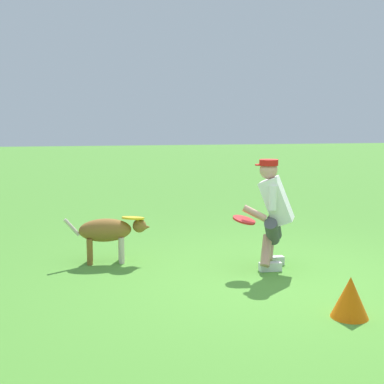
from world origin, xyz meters
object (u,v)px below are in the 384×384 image
object	(u,v)px
person	(273,210)
frisbee_flying	(133,218)
frisbee_held	(244,220)
training_cone	(350,297)
dog	(109,232)

from	to	relation	value
person	frisbee_flying	xyz separation A→B (m)	(1.59, -0.62, -0.15)
frisbee_held	training_cone	size ratio (longest dim) A/B	0.71
dog	person	bearing A→B (deg)	-16.88
dog	training_cone	size ratio (longest dim) A/B	2.82
frisbee_held	frisbee_flying	bearing A→B (deg)	-29.92
frisbee_flying	training_cone	xyz separation A→B (m)	(-1.72, 2.26, -0.36)
frisbee_flying	dog	bearing A→B (deg)	-1.93
person	frisbee_held	xyz separation A→B (m)	(0.38, 0.07, -0.09)
frisbee_flying	training_cone	world-z (taller)	frisbee_flying
dog	frisbee_flying	xyz separation A→B (m)	(-0.30, 0.01, 0.16)
dog	training_cone	bearing A→B (deg)	-46.65
frisbee_held	training_cone	bearing A→B (deg)	108.06
training_cone	frisbee_held	bearing A→B (deg)	-71.94
person	training_cone	xyz separation A→B (m)	(-0.13, 1.64, -0.51)
person	dog	world-z (taller)	person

